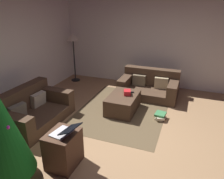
{
  "coord_description": "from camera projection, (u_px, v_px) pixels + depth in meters",
  "views": [
    {
      "loc": [
        -3.34,
        -0.83,
        2.47
      ],
      "look_at": [
        0.56,
        0.65,
        0.75
      ],
      "focal_mm": 34.98,
      "sensor_mm": 36.0,
      "label": 1
    }
  ],
  "objects": [
    {
      "name": "ground_plane",
      "position": [
        134.0,
        142.0,
        4.1
      ],
      "size": [
        6.4,
        6.4,
        0.0
      ],
      "primitive_type": "plane",
      "color": "#93704C"
    },
    {
      "name": "corner_partition",
      "position": [
        164.0,
        43.0,
        6.32
      ],
      "size": [
        0.12,
        6.4,
        2.6
      ],
      "primitive_type": "cube",
      "color": "silver",
      "rests_on": "ground_plane"
    },
    {
      "name": "couch_left",
      "position": [
        32.0,
        110.0,
        4.66
      ],
      "size": [
        1.6,
        1.0,
        0.74
      ],
      "rotation": [
        0.0,
        0.0,
        3.12
      ],
      "color": "#473323",
      "rests_on": "ground_plane"
    },
    {
      "name": "couch_right",
      "position": [
        149.0,
        86.0,
        6.0
      ],
      "size": [
        0.94,
        1.54,
        0.7
      ],
      "rotation": [
        0.0,
        0.0,
        1.57
      ],
      "color": "#473323",
      "rests_on": "ground_plane"
    },
    {
      "name": "ottoman",
      "position": [
        123.0,
        103.0,
        5.17
      ],
      "size": [
        0.96,
        0.63,
        0.4
      ],
      "primitive_type": "cube",
      "color": "#473323",
      "rests_on": "ground_plane"
    },
    {
      "name": "gift_box",
      "position": [
        127.0,
        92.0,
        5.11
      ],
      "size": [
        0.24,
        0.21,
        0.11
      ],
      "primitive_type": "cube",
      "rotation": [
        0.0,
        0.0,
        0.34
      ],
      "color": "red",
      "rests_on": "ottoman"
    },
    {
      "name": "tv_remote",
      "position": [
        131.0,
        92.0,
        5.23
      ],
      "size": [
        0.11,
        0.17,
        0.02
      ],
      "primitive_type": "cube",
      "rotation": [
        0.0,
        0.0,
        0.42
      ],
      "color": "black",
      "rests_on": "ottoman"
    },
    {
      "name": "side_table",
      "position": [
        63.0,
        149.0,
        3.43
      ],
      "size": [
        0.52,
        0.44,
        0.59
      ],
      "primitive_type": "cube",
      "color": "#4C3323",
      "rests_on": "ground_plane"
    },
    {
      "name": "laptop",
      "position": [
        65.0,
        131.0,
        3.27
      ],
      "size": [
        0.39,
        0.45,
        0.19
      ],
      "color": "silver",
      "rests_on": "side_table"
    },
    {
      "name": "book_stack",
      "position": [
        160.0,
        116.0,
        4.84
      ],
      "size": [
        0.33,
        0.26,
        0.14
      ],
      "color": "beige",
      "rests_on": "ground_plane"
    },
    {
      "name": "corner_lamp",
      "position": [
        73.0,
        40.0,
        6.71
      ],
      "size": [
        0.36,
        0.36,
        1.54
      ],
      "color": "black",
      "rests_on": "ground_plane"
    },
    {
      "name": "area_rug",
      "position": [
        123.0,
        110.0,
        5.25
      ],
      "size": [
        2.6,
        2.0,
        0.01
      ],
      "primitive_type": "cube",
      "color": "brown",
      "rests_on": "ground_plane"
    }
  ]
}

